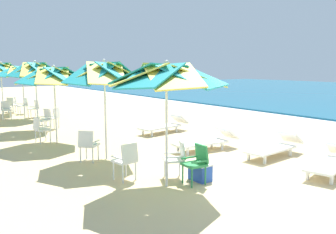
{
  "coord_description": "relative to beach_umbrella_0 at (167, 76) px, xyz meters",
  "views": [
    {
      "loc": [
        5.21,
        -6.4,
        2.56
      ],
      "look_at": [
        -3.38,
        -0.09,
        1.0
      ],
      "focal_mm": 37.6,
      "sensor_mm": 36.0,
      "label": 1
    }
  ],
  "objects": [
    {
      "name": "plastic_chair_2",
      "position": [
        -0.3,
        0.5,
        -1.84
      ],
      "size": [
        0.59,
        0.61,
        0.87
      ],
      "color": "white",
      "rests_on": "ground"
    },
    {
      "name": "ground_plane",
      "position": [
        0.64,
        2.14,
        -2.34
      ],
      "size": [
        80.0,
        80.0,
        0.0
      ],
      "primitive_type": "plane",
      "color": "#D3B784"
    },
    {
      "name": "sun_lounger_0",
      "position": [
        1.58,
        3.71,
        -2.06
      ],
      "size": [
        1.13,
        2.23,
        0.62
      ],
      "color": "white",
      "rests_on": "ground"
    },
    {
      "name": "plastic_chair_1",
      "position": [
        -0.84,
        -0.5,
        -1.84
      ],
      "size": [
        0.52,
        0.5,
        0.87
      ],
      "color": "white",
      "rests_on": "ground"
    },
    {
      "name": "plastic_chair_0",
      "position": [
        0.25,
        0.63,
        -1.84
      ],
      "size": [
        0.48,
        0.51,
        0.87
      ],
      "color": "#2D8C4C",
      "rests_on": "ground"
    },
    {
      "name": "beach_umbrella_5",
      "position": [
        -14.33,
        -0.33,
        0.08
      ],
      "size": [
        2.57,
        2.57,
        2.79
      ],
      "color": "silver",
      "rests_on": "ground"
    },
    {
      "name": "plastic_chair_11",
      "position": [
        -15.03,
        0.32,
        -1.84
      ],
      "size": [
        0.5,
        0.52,
        0.87
      ],
      "color": "white",
      "rests_on": "ground"
    },
    {
      "name": "plastic_chair_3",
      "position": [
        -2.8,
        -0.55,
        -1.84
      ],
      "size": [
        0.63,
        0.63,
        0.87
      ],
      "color": "white",
      "rests_on": "ground"
    },
    {
      "name": "sun_lounger_2",
      "position": [
        -1.93,
        2.89,
        -2.06
      ],
      "size": [
        0.81,
        2.19,
        0.62
      ],
      "color": "white",
      "rests_on": "ground"
    },
    {
      "name": "beach_umbrella_2",
      "position": [
        -5.67,
        -0.43,
        -0.12
      ],
      "size": [
        2.49,
        2.49,
        2.59
      ],
      "color": "silver",
      "rests_on": "ground"
    },
    {
      "name": "sun_lounger_1",
      "position": [
        -0.19,
        3.91,
        -2.06
      ],
      "size": [
        0.8,
        2.19,
        0.62
      ],
      "color": "white",
      "rests_on": "ground"
    },
    {
      "name": "beach_umbrella_3",
      "position": [
        -8.53,
        -0.21,
        0.03
      ],
      "size": [
        2.21,
        2.21,
        2.77
      ],
      "color": "silver",
      "rests_on": "ground"
    },
    {
      "name": "plastic_chair_9",
      "position": [
        -14.37,
        0.12,
        -1.84
      ],
      "size": [
        0.62,
        0.63,
        0.87
      ],
      "color": "white",
      "rests_on": "ground"
    },
    {
      "name": "plastic_chair_10",
      "position": [
        -13.71,
        0.55,
        -1.84
      ],
      "size": [
        0.47,
        0.5,
        0.87
      ],
      "color": "white",
      "rests_on": "ground"
    },
    {
      "name": "plastic_chair_7",
      "position": [
        -12.4,
        -0.58,
        -1.84
      ],
      "size": [
        0.5,
        0.48,
        0.87
      ],
      "color": "white",
      "rests_on": "ground"
    },
    {
      "name": "plastic_chair_5",
      "position": [
        -8.03,
        -0.08,
        -1.84
      ],
      "size": [
        0.55,
        0.57,
        0.87
      ],
      "color": "white",
      "rests_on": "ground"
    },
    {
      "name": "sun_lounger_3",
      "position": [
        -4.99,
        3.51,
        -2.06
      ],
      "size": [
        0.91,
        2.21,
        0.62
      ],
      "color": "white",
      "rests_on": "ground"
    },
    {
      "name": "plastic_chair_4",
      "position": [
        -5.95,
        -0.86,
        -1.84
      ],
      "size": [
        0.49,
        0.52,
        0.87
      ],
      "color": "white",
      "rests_on": "ground"
    },
    {
      "name": "cooler_box",
      "position": [
        0.13,
        0.84,
        -2.14
      ],
      "size": [
        0.5,
        0.34,
        0.4
      ],
      "color": "blue",
      "rests_on": "ground"
    },
    {
      "name": "beach_umbrella_0",
      "position": [
        0.0,
        0.0,
        0.0
      ],
      "size": [
        2.53,
        2.53,
        2.67
      ],
      "color": "silver",
      "rests_on": "ground"
    },
    {
      "name": "plastic_chair_8",
      "position": [
        -12.08,
        0.65,
        -1.84
      ],
      "size": [
        0.48,
        0.51,
        0.87
      ],
      "color": "white",
      "rests_on": "ground"
    },
    {
      "name": "beach_umbrella_1",
      "position": [
        -2.79,
        -0.03,
        -0.0
      ],
      "size": [
        2.39,
        2.39,
        2.74
      ],
      "color": "silver",
      "rests_on": "ground"
    },
    {
      "name": "beach_umbrella_4",
      "position": [
        -11.82,
        0.12,
        -0.07
      ],
      "size": [
        2.55,
        2.55,
        2.61
      ],
      "color": "silver",
      "rests_on": "ground"
    },
    {
      "name": "plastic_chair_6",
      "position": [
        -8.31,
        0.37,
        -1.84
      ],
      "size": [
        0.63,
        0.63,
        0.87
      ],
      "color": "white",
      "rests_on": "ground"
    }
  ]
}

